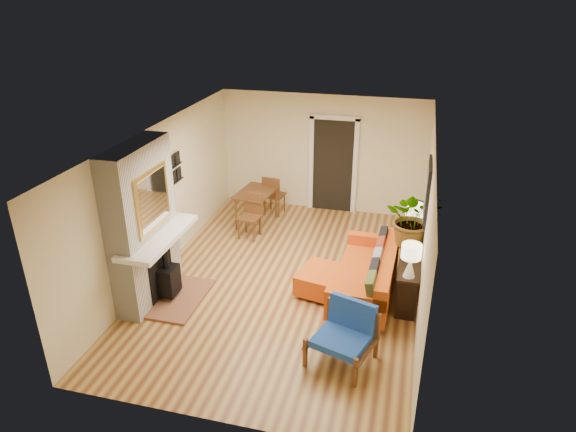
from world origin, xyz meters
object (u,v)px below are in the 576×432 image
(ottoman, at_px, (324,281))
(blue_chair, at_px, (346,331))
(sofa, at_px, (370,275))
(dining_table, at_px, (259,198))
(console_table, at_px, (410,260))
(lamp_far, at_px, (414,215))
(lamp_near, at_px, (411,257))
(houseplant, at_px, (414,219))

(ottoman, distance_m, blue_chair, 1.64)
(sofa, bearing_deg, dining_table, 140.30)
(console_table, bearing_deg, blue_chair, -111.50)
(console_table, distance_m, lamp_far, 0.90)
(lamp_near, relative_size, lamp_far, 1.00)
(ottoman, bearing_deg, console_table, 17.49)
(houseplant, bearing_deg, sofa, -138.22)
(sofa, xyz_separation_m, blue_chair, (-0.16, -1.66, 0.08))
(dining_table, distance_m, lamp_far, 3.39)
(ottoman, relative_size, dining_table, 0.54)
(ottoman, relative_size, houseplant, 0.94)
(lamp_near, relative_size, houseplant, 0.54)
(dining_table, bearing_deg, lamp_far, -18.96)
(sofa, relative_size, lamp_far, 4.01)
(lamp_near, bearing_deg, ottoman, 165.74)
(ottoman, bearing_deg, lamp_near, -14.26)
(console_table, xyz_separation_m, lamp_far, (0.00, 0.76, 0.49))
(ottoman, height_order, console_table, console_table)
(houseplant, bearing_deg, lamp_near, -89.44)
(lamp_near, distance_m, houseplant, 1.03)
(blue_chair, height_order, console_table, blue_chair)
(ottoman, distance_m, dining_table, 2.95)
(ottoman, xyz_separation_m, dining_table, (-1.83, 2.28, 0.36))
(ottoman, distance_m, houseplant, 1.79)
(console_table, bearing_deg, lamp_near, -90.00)
(blue_chair, xyz_separation_m, dining_table, (-2.41, 3.80, 0.15))
(sofa, distance_m, houseplant, 1.17)
(blue_chair, distance_m, console_table, 2.09)
(ottoman, height_order, blue_chair, blue_chair)
(ottoman, xyz_separation_m, houseplant, (1.33, 0.68, 0.99))
(sofa, distance_m, lamp_near, 1.04)
(blue_chair, relative_size, lamp_near, 1.83)
(sofa, height_order, dining_table, dining_table)
(dining_table, distance_m, houseplant, 3.60)
(ottoman, distance_m, lamp_near, 1.61)
(lamp_near, bearing_deg, console_table, 90.00)
(lamp_near, bearing_deg, houseplant, 90.56)
(console_table, distance_m, houseplant, 0.69)
(console_table, xyz_separation_m, lamp_near, (0.00, -0.76, 0.49))
(lamp_far, bearing_deg, ottoman, -138.50)
(sofa, distance_m, blue_chair, 1.67)
(sofa, bearing_deg, houseplant, 41.78)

